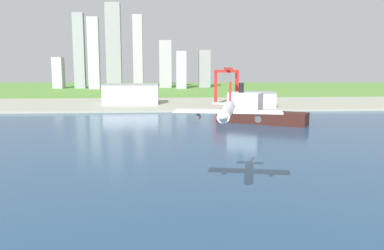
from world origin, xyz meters
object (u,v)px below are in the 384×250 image
object	(u,v)px
warehouse_main	(131,94)
port_crane_red	(227,78)
cargo_ship	(256,112)
airplane_landing	(227,111)
warehouse_annex	(259,99)

from	to	relation	value
warehouse_main	port_crane_red	bearing A→B (deg)	-6.84
warehouse_main	cargo_ship	bearing A→B (deg)	-51.95
airplane_landing	warehouse_main	world-z (taller)	airplane_landing
airplane_landing	warehouse_annex	size ratio (longest dim) A/B	1.23
port_crane_red	warehouse_main	xyz separation A→B (m)	(-103.15, 12.37, -17.86)
cargo_ship	warehouse_main	size ratio (longest dim) A/B	1.14
airplane_landing	cargo_ship	size ratio (longest dim) A/B	0.56
cargo_ship	warehouse_main	distance (m)	174.71
airplane_landing	port_crane_red	world-z (taller)	port_crane_red
warehouse_main	warehouse_annex	bearing A→B (deg)	-18.12
airplane_landing	warehouse_annex	bearing A→B (deg)	74.93
warehouse_annex	warehouse_main	bearing A→B (deg)	161.88
cargo_ship	warehouse_main	world-z (taller)	cargo_ship
port_crane_red	airplane_landing	bearing A→B (deg)	-98.62
airplane_landing	cargo_ship	bearing A→B (deg)	74.38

